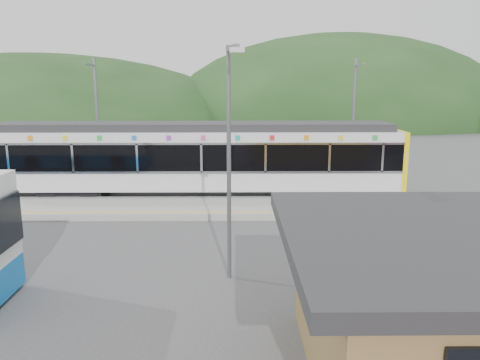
{
  "coord_description": "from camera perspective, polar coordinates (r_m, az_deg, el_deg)",
  "views": [
    {
      "loc": [
        0.52,
        -17.1,
        5.6
      ],
      "look_at": [
        0.71,
        1.0,
        1.9
      ],
      "focal_mm": 35.0,
      "sensor_mm": 36.0,
      "label": 1
    }
  ],
  "objects": [
    {
      "name": "catenary_mast_east",
      "position": [
        26.54,
        13.65,
        7.03
      ],
      "size": [
        0.18,
        1.8,
        7.0
      ],
      "color": "slate",
      "rests_on": "ground"
    },
    {
      "name": "yellow_line",
      "position": [
        19.83,
        -2.08,
        -3.93
      ],
      "size": [
        26.0,
        0.1,
        0.01
      ],
      "primitive_type": "cube",
      "color": "yellow",
      "rests_on": "platform"
    },
    {
      "name": "ground",
      "position": [
        18.0,
        -2.23,
        -6.57
      ],
      "size": [
        120.0,
        120.0,
        0.0
      ],
      "primitive_type": "plane",
      "color": "#4C4C4F",
      "rests_on": "ground"
    },
    {
      "name": "lamp_post",
      "position": [
        12.96,
        -1.38,
        4.24
      ],
      "size": [
        0.38,
        1.18,
        6.64
      ],
      "rotation": [
        0.0,
        0.0,
        0.23
      ],
      "color": "slate",
      "rests_on": "ground"
    },
    {
      "name": "catenary_mast_west",
      "position": [
        26.81,
        -17.0,
        6.9
      ],
      "size": [
        0.18,
        1.8,
        7.0
      ],
      "color": "slate",
      "rests_on": "ground"
    },
    {
      "name": "platform",
      "position": [
        21.12,
        -1.98,
        -3.39
      ],
      "size": [
        26.0,
        3.2,
        0.3
      ],
      "primitive_type": "cube",
      "color": "#9E9E99",
      "rests_on": "ground"
    },
    {
      "name": "hills",
      "position": [
        23.76,
        13.24,
        -2.38
      ],
      "size": [
        146.0,
        149.0,
        26.0
      ],
      "color": "#1E3D19",
      "rests_on": "ground"
    },
    {
      "name": "train",
      "position": [
        23.46,
        -5.64,
        2.84
      ],
      "size": [
        20.44,
        3.01,
        3.74
      ],
      "color": "black",
      "rests_on": "ground"
    }
  ]
}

